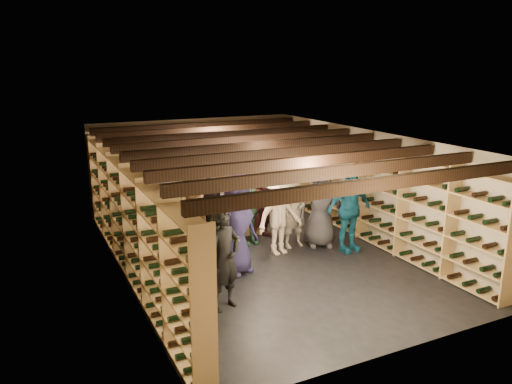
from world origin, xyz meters
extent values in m
plane|color=black|center=(0.00, 0.00, 0.00)|extent=(8.00, 8.00, 0.00)
cube|color=#BEAF94|center=(0.00, 4.00, 1.20)|extent=(5.50, 0.02, 2.40)
cube|color=#BEAF94|center=(0.00, -4.00, 1.20)|extent=(5.50, 0.02, 2.40)
cube|color=#BEAF94|center=(-2.75, 0.00, 1.20)|extent=(0.02, 8.00, 2.40)
cube|color=#BEAF94|center=(2.75, 0.00, 1.20)|extent=(0.02, 8.00, 2.40)
cube|color=#BDB5A1|center=(0.00, 0.00, 2.40)|extent=(5.50, 8.00, 0.01)
cube|color=black|center=(0.00, -3.50, 2.26)|extent=(5.40, 0.12, 0.18)
cube|color=black|center=(0.00, -2.62, 2.26)|extent=(5.40, 0.12, 0.18)
cube|color=black|center=(0.00, -1.75, 2.26)|extent=(5.40, 0.12, 0.18)
cube|color=black|center=(0.00, -0.88, 2.26)|extent=(5.40, 0.12, 0.18)
cube|color=black|center=(0.00, 0.00, 2.26)|extent=(5.40, 0.12, 0.18)
cube|color=black|center=(0.00, 0.88, 2.26)|extent=(5.40, 0.12, 0.18)
cube|color=black|center=(0.00, 1.75, 2.26)|extent=(5.40, 0.12, 0.18)
cube|color=black|center=(0.00, 2.62, 2.26)|extent=(5.40, 0.12, 0.18)
cube|color=black|center=(0.00, 3.50, 2.26)|extent=(5.40, 0.12, 0.18)
cube|color=tan|center=(-2.57, 0.00, 1.07)|extent=(0.32, 7.50, 2.15)
cube|color=tan|center=(2.57, 0.00, 1.07)|extent=(0.32, 7.50, 2.15)
cube|color=tan|center=(0.00, 3.83, 1.07)|extent=(4.70, 0.30, 2.15)
cube|color=tan|center=(0.46, 1.30, 0.09)|extent=(0.53, 0.38, 0.17)
cube|color=tan|center=(0.46, 1.30, 0.26)|extent=(0.53, 0.38, 0.17)
cube|color=tan|center=(0.46, 1.30, 0.43)|extent=(0.53, 0.38, 0.17)
cube|color=tan|center=(0.04, 1.30, 0.09)|extent=(0.56, 0.44, 0.17)
cube|color=tan|center=(0.04, 1.30, 0.26)|extent=(0.56, 0.44, 0.17)
cube|color=tan|center=(-0.02, 2.46, 0.09)|extent=(0.55, 0.41, 0.17)
imported|color=black|center=(-0.99, 0.20, 0.84)|extent=(0.85, 0.59, 1.68)
imported|color=black|center=(-1.52, -1.79, 0.83)|extent=(0.71, 0.58, 1.67)
imported|color=#545E36|center=(-1.25, -0.90, 0.74)|extent=(0.87, 0.77, 1.49)
imported|color=beige|center=(0.39, -0.11, 0.82)|extent=(1.14, 0.76, 1.64)
imported|color=#175C7C|center=(1.75, -0.59, 0.92)|extent=(1.11, 0.54, 1.84)
imported|color=brown|center=(-1.43, -0.13, 0.94)|extent=(1.80, 0.80, 1.88)
imported|color=#221D43|center=(-0.78, -0.60, 0.89)|extent=(1.01, 0.84, 1.78)
imported|color=gray|center=(0.89, 0.14, 0.81)|extent=(0.62, 0.43, 1.62)
imported|color=#4B201D|center=(0.58, 0.84, 0.78)|extent=(0.86, 0.74, 1.55)
imported|color=#BFB4AD|center=(-1.69, 1.04, 0.77)|extent=(1.14, 0.92, 1.54)
imported|color=#284C34|center=(0.05, 0.68, 0.77)|extent=(0.95, 0.51, 1.55)
imported|color=slate|center=(0.13, 1.30, 0.80)|extent=(1.51, 0.57, 1.60)
imported|color=#36353A|center=(1.39, -0.08, 0.95)|extent=(1.07, 0.88, 1.89)
camera|label=1|loc=(-4.27, -8.61, 3.83)|focal=35.00mm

